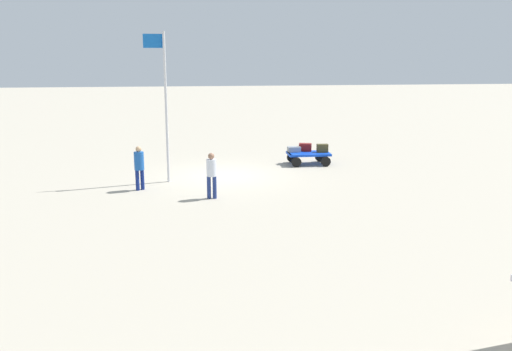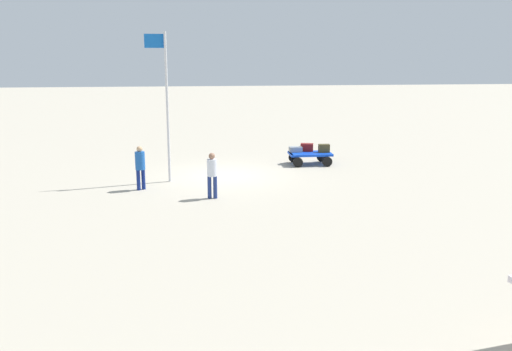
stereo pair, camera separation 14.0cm
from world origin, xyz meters
TOP-DOWN VIEW (x-y plane):
  - ground_plane at (0.00, 0.00)m, footprint 120.00×120.00m
  - luggage_cart at (-3.96, -1.90)m, footprint 1.91×1.26m
  - suitcase_tan at (-3.36, -2.15)m, footprint 0.59×0.38m
  - suitcase_grey at (-4.63, -1.93)m, footprint 0.51×0.32m
  - suitcase_olive at (-3.92, -2.31)m, footprint 0.63×0.47m
  - worker_lead at (0.66, 3.55)m, footprint 0.39×0.39m
  - worker_trailing at (3.26, 2.01)m, footprint 0.49×0.49m
  - flagpole at (2.31, 0.79)m, footprint 0.82×0.16m

SIDE VIEW (x-z plane):
  - ground_plane at x=0.00m, z-range 0.00..0.00m
  - luggage_cart at x=-3.96m, z-range 0.14..0.68m
  - suitcase_tan at x=-3.36m, z-range 0.54..0.78m
  - suitcase_olive at x=-3.92m, z-range 0.54..0.89m
  - suitcase_grey at x=-4.63m, z-range 0.54..0.91m
  - worker_lead at x=0.66m, z-range 0.13..1.75m
  - worker_trailing at x=3.26m, z-range 0.14..1.79m
  - flagpole at x=2.31m, z-range 0.41..6.19m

